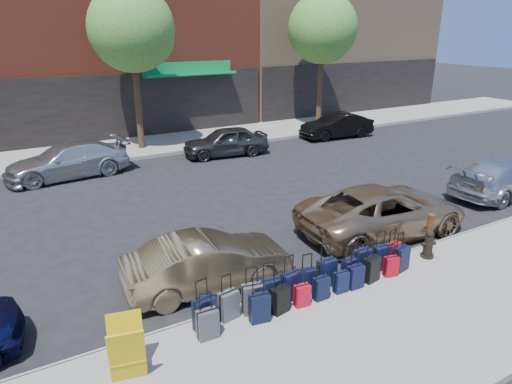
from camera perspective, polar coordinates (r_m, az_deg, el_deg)
ground at (r=13.99m, az=-4.93°, el=-3.67°), size 120.00×120.00×0.00m
sidewalk_near at (r=9.23m, az=13.26°, el=-17.32°), size 60.00×4.00×0.15m
sidewalk_far at (r=22.99m, az=-15.60°, el=5.33°), size 60.00×4.00×0.15m
curb_near at (r=10.50m, az=5.69°, el=-11.82°), size 60.00×0.08×0.15m
curb_far at (r=21.10m, az=-14.19°, el=4.18°), size 60.00×0.08×0.15m
tree_center at (r=22.00m, az=-14.89°, el=18.86°), size 3.80×3.80×7.27m
tree_right at (r=26.81m, az=8.56°, el=19.35°), size 3.80×3.80×7.27m
suitcase_front_0 at (r=8.98m, az=-6.43°, el=-14.85°), size 0.47×0.32×1.04m
suitcase_front_1 at (r=9.22m, az=-3.44°, el=-13.93°), size 0.43×0.28×0.96m
suitcase_front_2 at (r=9.36m, az=-0.42°, el=-13.19°), size 0.46×0.31×1.01m
suitcase_front_3 at (r=9.54m, az=1.74°, el=-12.54°), size 0.44×0.28×1.00m
suitcase_front_4 at (r=9.80m, az=4.34°, el=-11.62°), size 0.44×0.29×1.00m
suitcase_front_5 at (r=10.07m, az=6.47°, el=-10.97°), size 0.41×0.27×0.91m
suitcase_front_6 at (r=10.34m, az=8.81°, el=-9.95°), size 0.43×0.24×1.03m
suitcase_front_7 at (r=10.66m, az=11.54°, el=-9.48°), size 0.38×0.24×0.86m
suitcase_front_8 at (r=10.96m, az=13.14°, el=-8.46°), size 0.42×0.23×1.01m
suitcase_front_9 at (r=11.28m, az=15.32°, el=-7.91°), size 0.42×0.25×0.96m
suitcase_front_10 at (r=11.62m, az=16.74°, el=-7.32°), size 0.40×0.27×0.89m
suitcase_back_0 at (r=8.77m, az=-6.07°, el=-16.09°), size 0.39×0.24×0.93m
suitcase_back_2 at (r=9.14m, az=0.43°, el=-14.29°), size 0.43×0.29×0.94m
suitcase_back_3 at (r=9.41m, az=3.05°, el=-13.31°), size 0.41×0.29×0.90m
suitcase_back_4 at (r=9.65m, az=5.78°, el=-12.73°), size 0.34×0.21×0.77m
suitcase_back_5 at (r=9.91m, az=8.15°, el=-11.80°), size 0.34×0.20×0.81m
suitcase_back_6 at (r=10.22m, az=10.58°, el=-10.99°), size 0.33×0.20×0.77m
suitcase_back_7 at (r=10.42m, az=12.33°, el=-10.30°), size 0.36×0.21×0.86m
suitcase_back_8 at (r=10.74m, az=14.23°, el=-9.33°), size 0.43×0.30×0.94m
suitcase_back_9 at (r=11.09m, az=16.53°, el=-8.88°), size 0.36×0.25×0.78m
suitcase_back_10 at (r=11.38m, az=17.67°, el=-7.92°), size 0.44×0.30×0.96m
fire_hydrant at (r=12.19m, az=20.76°, el=-6.18°), size 0.37×0.33×0.73m
bollard at (r=12.39m, az=20.81°, el=-4.77°), size 0.19×0.19×1.03m
display_rack at (r=8.10m, az=-15.85°, el=-18.42°), size 0.69×0.74×1.03m
car_near_1 at (r=10.37m, az=-5.95°, el=-8.76°), size 3.86×1.56×1.25m
car_near_2 at (r=13.39m, az=15.57°, el=-2.25°), size 5.13×2.60×1.39m
car_near_3 at (r=18.11m, az=28.58°, el=1.64°), size 4.57×1.99×1.31m
car_far_1 at (r=19.33m, az=-22.50°, el=3.68°), size 4.82×2.35×1.35m
car_far_2 at (r=21.01m, az=-3.82°, el=6.33°), size 4.04×2.05×1.32m
car_far_3 at (r=24.87m, az=10.06°, el=8.16°), size 4.00×1.67×1.29m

